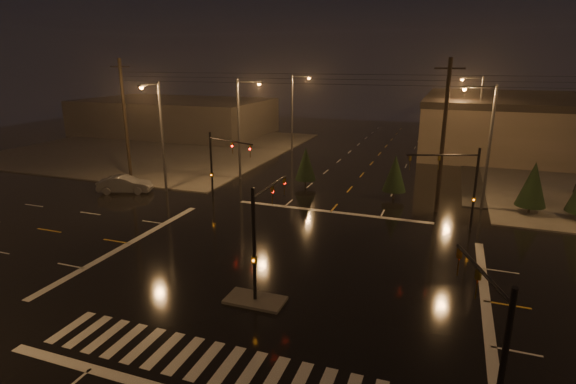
% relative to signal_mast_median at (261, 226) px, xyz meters
% --- Properties ---
extents(ground, '(140.00, 140.00, 0.00)m').
position_rel_signal_mast_median_xyz_m(ground, '(-0.00, 3.07, -3.75)').
color(ground, black).
rests_on(ground, ground).
extents(sidewalk_nw, '(36.00, 36.00, 0.12)m').
position_rel_signal_mast_median_xyz_m(sidewalk_nw, '(-30.00, 33.07, -3.69)').
color(sidewalk_nw, '#46433E').
rests_on(sidewalk_nw, ground).
extents(median_island, '(3.00, 1.60, 0.15)m').
position_rel_signal_mast_median_xyz_m(median_island, '(-0.00, -0.93, -3.68)').
color(median_island, '#46433E').
rests_on(median_island, ground).
extents(crosswalk, '(15.00, 2.60, 0.01)m').
position_rel_signal_mast_median_xyz_m(crosswalk, '(-0.00, -5.93, -3.75)').
color(crosswalk, beige).
rests_on(crosswalk, ground).
extents(stop_bar_far, '(16.00, 0.50, 0.01)m').
position_rel_signal_mast_median_xyz_m(stop_bar_far, '(-0.00, 14.07, -3.75)').
color(stop_bar_far, beige).
rests_on(stop_bar_far, ground).
extents(commercial_block, '(30.00, 18.00, 5.60)m').
position_rel_signal_mast_median_xyz_m(commercial_block, '(-35.00, 45.07, -0.95)').
color(commercial_block, '#433F3B').
rests_on(commercial_block, ground).
extents(signal_mast_median, '(0.25, 4.59, 6.00)m').
position_rel_signal_mast_median_xyz_m(signal_mast_median, '(0.00, 0.00, 0.00)').
color(signal_mast_median, black).
rests_on(signal_mast_median, ground).
extents(signal_mast_ne, '(4.84, 1.86, 6.00)m').
position_rel_signal_mast_median_xyz_m(signal_mast_ne, '(9.50, 13.21, 0.04)').
color(signal_mast_ne, black).
rests_on(signal_mast_ne, ground).
extents(signal_mast_nw, '(4.84, 1.86, 6.00)m').
position_rel_signal_mast_median_xyz_m(signal_mast_nw, '(-9.50, 13.21, 0.04)').
color(signal_mast_nw, black).
rests_on(signal_mast_nw, ground).
extents(signal_mast_se, '(1.55, 3.87, 6.00)m').
position_rel_signal_mast_median_xyz_m(signal_mast_se, '(10.23, -6.68, -0.04)').
color(signal_mast_se, black).
rests_on(signal_mast_se, ground).
extents(streetlight_1, '(2.77, 0.32, 10.00)m').
position_rel_signal_mast_median_xyz_m(streetlight_1, '(-11.18, 21.07, 2.05)').
color(streetlight_1, '#38383A').
rests_on(streetlight_1, ground).
extents(streetlight_2, '(2.77, 0.32, 10.00)m').
position_rel_signal_mast_median_xyz_m(streetlight_2, '(-11.18, 37.07, 2.05)').
color(streetlight_2, '#38383A').
rests_on(streetlight_2, ground).
extents(streetlight_3, '(2.77, 0.32, 10.00)m').
position_rel_signal_mast_median_xyz_m(streetlight_3, '(11.18, 19.07, 2.05)').
color(streetlight_3, '#38383A').
rests_on(streetlight_3, ground).
extents(streetlight_4, '(2.77, 0.32, 10.00)m').
position_rel_signal_mast_median_xyz_m(streetlight_4, '(11.18, 39.07, 2.05)').
color(streetlight_4, '#38383A').
rests_on(streetlight_4, ground).
extents(streetlight_5, '(0.32, 2.77, 10.00)m').
position_rel_signal_mast_median_xyz_m(streetlight_5, '(-16.00, 14.26, 2.05)').
color(streetlight_5, '#38383A').
rests_on(streetlight_5, ground).
extents(utility_pole_0, '(2.20, 0.32, 12.00)m').
position_rel_signal_mast_median_xyz_m(utility_pole_0, '(-22.00, 17.07, 2.38)').
color(utility_pole_0, black).
rests_on(utility_pole_0, ground).
extents(utility_pole_1, '(2.20, 0.32, 12.00)m').
position_rel_signal_mast_median_xyz_m(utility_pole_1, '(8.00, 17.07, 2.38)').
color(utility_pole_1, black).
rests_on(utility_pole_1, ground).
extents(conifer_0, '(2.28, 2.28, 4.26)m').
position_rel_signal_mast_median_xyz_m(conifer_0, '(14.95, 18.92, -1.28)').
color(conifer_0, black).
rests_on(conifer_0, ground).
extents(conifer_3, '(2.03, 2.03, 3.87)m').
position_rel_signal_mast_median_xyz_m(conifer_3, '(-4.25, 20.56, -1.47)').
color(conifer_3, black).
rests_on(conifer_3, ground).
extents(conifer_4, '(2.06, 2.06, 3.91)m').
position_rel_signal_mast_median_xyz_m(conifer_4, '(4.28, 19.53, -1.45)').
color(conifer_4, black).
rests_on(conifer_4, ground).
extents(car_crossing, '(5.07, 3.28, 1.58)m').
position_rel_signal_mast_median_xyz_m(car_crossing, '(-19.28, 12.88, -2.96)').
color(car_crossing, slate).
rests_on(car_crossing, ground).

